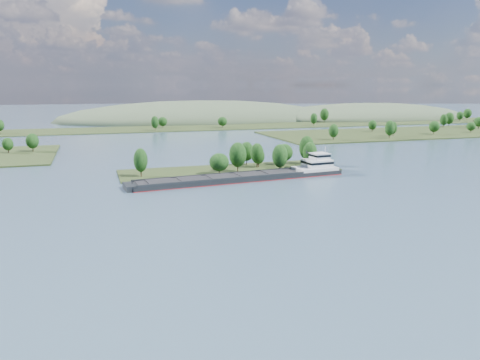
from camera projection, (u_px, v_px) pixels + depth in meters
name	position (u px, v px, depth m)	size (l,w,h in m)	color
ground	(279.00, 201.00, 160.05)	(1800.00, 1800.00, 0.00)	#3D5669
tree_island	(247.00, 161.00, 216.36)	(100.00, 30.76, 15.13)	#222F15
right_bank	(452.00, 131.00, 396.95)	(320.00, 90.00, 14.87)	#222F15
back_shoreline	(170.00, 128.00, 423.67)	(900.00, 60.00, 16.05)	#222F15
hill_east	(368.00, 118.00, 564.20)	(260.00, 140.00, 36.00)	#3C4C34
hill_west	(201.00, 120.00, 532.71)	(320.00, 160.00, 44.00)	#3C4C34
cargo_barge	(254.00, 175.00, 196.64)	(94.67, 20.59, 12.72)	black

